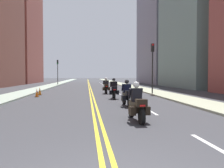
{
  "coord_description": "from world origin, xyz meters",
  "views": [
    {
      "loc": [
        -0.42,
        -3.68,
        1.82
      ],
      "look_at": [
        1.63,
        15.56,
        1.13
      ],
      "focal_mm": 37.8,
      "sensor_mm": 36.0,
      "label": 1
    }
  ],
  "objects_px": {
    "motorcycle_3": "(106,87)",
    "traffic_light_near": "(152,59)",
    "motorcycle_2": "(114,90)",
    "traffic_cone_1": "(37,93)",
    "motorcycle_0": "(137,105)",
    "traffic_light_far": "(58,68)",
    "motorcycle_1": "(127,95)",
    "traffic_cone_0": "(40,91)"
  },
  "relations": [
    {
      "from": "traffic_cone_0",
      "to": "motorcycle_0",
      "type": "bearing_deg",
      "value": -64.63
    },
    {
      "from": "traffic_cone_0",
      "to": "traffic_light_near",
      "type": "height_order",
      "value": "traffic_light_near"
    },
    {
      "from": "motorcycle_1",
      "to": "traffic_cone_0",
      "type": "height_order",
      "value": "motorcycle_1"
    },
    {
      "from": "traffic_light_near",
      "to": "traffic_light_far",
      "type": "distance_m",
      "value": 26.35
    },
    {
      "from": "motorcycle_1",
      "to": "traffic_cone_0",
      "type": "xyz_separation_m",
      "value": [
        -6.79,
        8.83,
        -0.28
      ]
    },
    {
      "from": "motorcycle_3",
      "to": "traffic_light_far",
      "type": "relative_size",
      "value": 0.44
    },
    {
      "from": "traffic_cone_1",
      "to": "traffic_light_near",
      "type": "xyz_separation_m",
      "value": [
        10.7,
        2.09,
        3.06
      ]
    },
    {
      "from": "motorcycle_1",
      "to": "traffic_light_far",
      "type": "relative_size",
      "value": 0.45
    },
    {
      "from": "motorcycle_2",
      "to": "traffic_light_far",
      "type": "relative_size",
      "value": 0.45
    },
    {
      "from": "motorcycle_0",
      "to": "motorcycle_1",
      "type": "distance_m",
      "value": 4.65
    },
    {
      "from": "traffic_light_near",
      "to": "motorcycle_1",
      "type": "bearing_deg",
      "value": -114.48
    },
    {
      "from": "traffic_cone_1",
      "to": "traffic_light_far",
      "type": "relative_size",
      "value": 0.15
    },
    {
      "from": "motorcycle_1",
      "to": "traffic_cone_1",
      "type": "relative_size",
      "value": 2.95
    },
    {
      "from": "motorcycle_0",
      "to": "traffic_cone_0",
      "type": "relative_size",
      "value": 3.0
    },
    {
      "from": "motorcycle_3",
      "to": "traffic_light_near",
      "type": "height_order",
      "value": "traffic_light_near"
    },
    {
      "from": "motorcycle_2",
      "to": "traffic_cone_1",
      "type": "xyz_separation_m",
      "value": [
        -6.37,
        2.18,
        -0.3
      ]
    },
    {
      "from": "motorcycle_3",
      "to": "traffic_cone_1",
      "type": "height_order",
      "value": "motorcycle_3"
    },
    {
      "from": "motorcycle_3",
      "to": "traffic_cone_1",
      "type": "bearing_deg",
      "value": -153.34
    },
    {
      "from": "motorcycle_1",
      "to": "motorcycle_3",
      "type": "height_order",
      "value": "motorcycle_3"
    },
    {
      "from": "motorcycle_2",
      "to": "traffic_cone_0",
      "type": "bearing_deg",
      "value": 149.79
    },
    {
      "from": "motorcycle_2",
      "to": "traffic_light_far",
      "type": "height_order",
      "value": "traffic_light_far"
    },
    {
      "from": "motorcycle_0",
      "to": "motorcycle_1",
      "type": "height_order",
      "value": "motorcycle_1"
    },
    {
      "from": "motorcycle_1",
      "to": "traffic_cone_0",
      "type": "bearing_deg",
      "value": 125.0
    },
    {
      "from": "motorcycle_1",
      "to": "traffic_light_near",
      "type": "height_order",
      "value": "traffic_light_near"
    },
    {
      "from": "motorcycle_2",
      "to": "traffic_cone_0",
      "type": "xyz_separation_m",
      "value": [
        -6.53,
        4.18,
        -0.3
      ]
    },
    {
      "from": "motorcycle_0",
      "to": "motorcycle_3",
      "type": "relative_size",
      "value": 1.05
    },
    {
      "from": "traffic_cone_1",
      "to": "traffic_light_far",
      "type": "distance_m",
      "value": 25.73
    },
    {
      "from": "motorcycle_2",
      "to": "traffic_cone_1",
      "type": "bearing_deg",
      "value": 163.57
    },
    {
      "from": "motorcycle_1",
      "to": "traffic_cone_1",
      "type": "height_order",
      "value": "motorcycle_1"
    },
    {
      "from": "motorcycle_0",
      "to": "motorcycle_2",
      "type": "bearing_deg",
      "value": 86.24
    },
    {
      "from": "motorcycle_3",
      "to": "traffic_cone_1",
      "type": "distance_m",
      "value": 6.93
    },
    {
      "from": "motorcycle_1",
      "to": "motorcycle_2",
      "type": "height_order",
      "value": "motorcycle_2"
    },
    {
      "from": "traffic_cone_0",
      "to": "traffic_light_near",
      "type": "bearing_deg",
      "value": 0.45
    },
    {
      "from": "motorcycle_2",
      "to": "traffic_light_near",
      "type": "xyz_separation_m",
      "value": [
        4.32,
        4.27,
        2.76
      ]
    },
    {
      "from": "traffic_light_near",
      "to": "traffic_light_far",
      "type": "height_order",
      "value": "traffic_light_near"
    },
    {
      "from": "motorcycle_3",
      "to": "traffic_light_near",
      "type": "xyz_separation_m",
      "value": [
        4.51,
        -1.02,
        2.75
      ]
    },
    {
      "from": "motorcycle_3",
      "to": "traffic_light_far",
      "type": "distance_m",
      "value": 23.79
    },
    {
      "from": "motorcycle_2",
      "to": "traffic_light_far",
      "type": "xyz_separation_m",
      "value": [
        -7.71,
        27.71,
        2.65
      ]
    },
    {
      "from": "motorcycle_2",
      "to": "motorcycle_3",
      "type": "bearing_deg",
      "value": 94.51
    },
    {
      "from": "motorcycle_2",
      "to": "traffic_cone_1",
      "type": "distance_m",
      "value": 6.74
    },
    {
      "from": "motorcycle_1",
      "to": "motorcycle_3",
      "type": "bearing_deg",
      "value": 90.06
    },
    {
      "from": "traffic_cone_1",
      "to": "traffic_light_far",
      "type": "height_order",
      "value": "traffic_light_far"
    }
  ]
}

